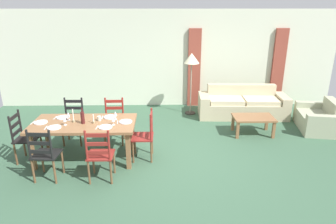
# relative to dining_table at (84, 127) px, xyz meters

# --- Properties ---
(ground_plane) EXTENTS (9.60, 9.60, 0.02)m
(ground_plane) POSITION_rel_dining_table_xyz_m (1.58, 0.04, -0.67)
(ground_plane) COLOR #385A42
(wall_far) EXTENTS (9.60, 0.16, 2.70)m
(wall_far) POSITION_rel_dining_table_xyz_m (1.58, 3.34, 0.69)
(wall_far) COLOR silver
(wall_far) RESTS_ON ground_plane
(curtain_panel_left) EXTENTS (0.35, 0.08, 2.20)m
(curtain_panel_left) POSITION_rel_dining_table_xyz_m (2.37, 3.20, 0.44)
(curtain_panel_left) COLOR brown
(curtain_panel_left) RESTS_ON ground_plane
(curtain_panel_right) EXTENTS (0.35, 0.08, 2.20)m
(curtain_panel_right) POSITION_rel_dining_table_xyz_m (4.77, 3.20, 0.44)
(curtain_panel_right) COLOR brown
(curtain_panel_right) RESTS_ON ground_plane
(dining_table) EXTENTS (1.90, 0.96, 0.75)m
(dining_table) POSITION_rel_dining_table_xyz_m (0.00, 0.00, 0.00)
(dining_table) COLOR brown
(dining_table) RESTS_ON ground_plane
(dining_chair_near_left) EXTENTS (0.45, 0.43, 0.96)m
(dining_chair_near_left) POSITION_rel_dining_table_xyz_m (-0.48, -0.71, -0.19)
(dining_chair_near_left) COLOR black
(dining_chair_near_left) RESTS_ON ground_plane
(dining_chair_near_right) EXTENTS (0.42, 0.40, 0.96)m
(dining_chair_near_right) POSITION_rel_dining_table_xyz_m (0.43, -0.76, -0.19)
(dining_chair_near_right) COLOR maroon
(dining_chair_near_right) RESTS_ON ground_plane
(dining_chair_far_left) EXTENTS (0.43, 0.41, 0.96)m
(dining_chair_far_left) POSITION_rel_dining_table_xyz_m (-0.42, 0.77, -0.19)
(dining_chair_far_left) COLOR black
(dining_chair_far_left) RESTS_ON ground_plane
(dining_chair_far_right) EXTENTS (0.43, 0.41, 0.96)m
(dining_chair_far_right) POSITION_rel_dining_table_xyz_m (0.44, 0.75, -0.19)
(dining_chair_far_right) COLOR maroon
(dining_chair_far_right) RESTS_ON ground_plane
(dining_chair_head_west) EXTENTS (0.40, 0.42, 0.96)m
(dining_chair_head_west) POSITION_rel_dining_table_xyz_m (-1.12, -0.03, -0.19)
(dining_chair_head_west) COLOR black
(dining_chair_head_west) RESTS_ON ground_plane
(dining_chair_head_east) EXTENTS (0.41, 0.43, 0.96)m
(dining_chair_head_east) POSITION_rel_dining_table_xyz_m (1.14, 0.00, -0.19)
(dining_chair_head_east) COLOR maroon
(dining_chair_head_east) RESTS_ON ground_plane
(dinner_plate_near_left) EXTENTS (0.24, 0.24, 0.02)m
(dinner_plate_near_left) POSITION_rel_dining_table_xyz_m (-0.45, -0.25, 0.10)
(dinner_plate_near_left) COLOR white
(dinner_plate_near_left) RESTS_ON dining_table
(fork_near_left) EXTENTS (0.03, 0.17, 0.01)m
(fork_near_left) POSITION_rel_dining_table_xyz_m (-0.60, -0.25, 0.09)
(fork_near_left) COLOR silver
(fork_near_left) RESTS_ON dining_table
(dinner_plate_near_right) EXTENTS (0.24, 0.24, 0.02)m
(dinner_plate_near_right) POSITION_rel_dining_table_xyz_m (0.45, -0.25, 0.10)
(dinner_plate_near_right) COLOR white
(dinner_plate_near_right) RESTS_ON dining_table
(fork_near_right) EXTENTS (0.03, 0.17, 0.01)m
(fork_near_right) POSITION_rel_dining_table_xyz_m (0.30, -0.25, 0.09)
(fork_near_right) COLOR silver
(fork_near_right) RESTS_ON dining_table
(dinner_plate_far_left) EXTENTS (0.24, 0.24, 0.02)m
(dinner_plate_far_left) POSITION_rel_dining_table_xyz_m (-0.45, 0.25, 0.10)
(dinner_plate_far_left) COLOR white
(dinner_plate_far_left) RESTS_ON dining_table
(fork_far_left) EXTENTS (0.03, 0.17, 0.01)m
(fork_far_left) POSITION_rel_dining_table_xyz_m (-0.60, 0.25, 0.09)
(fork_far_left) COLOR silver
(fork_far_left) RESTS_ON dining_table
(dinner_plate_far_right) EXTENTS (0.24, 0.24, 0.02)m
(dinner_plate_far_right) POSITION_rel_dining_table_xyz_m (0.45, 0.25, 0.10)
(dinner_plate_far_right) COLOR white
(dinner_plate_far_right) RESTS_ON dining_table
(fork_far_right) EXTENTS (0.03, 0.17, 0.01)m
(fork_far_right) POSITION_rel_dining_table_xyz_m (0.30, 0.25, 0.09)
(fork_far_right) COLOR silver
(fork_far_right) RESTS_ON dining_table
(dinner_plate_head_west) EXTENTS (0.24, 0.24, 0.02)m
(dinner_plate_head_west) POSITION_rel_dining_table_xyz_m (-0.78, 0.00, 0.10)
(dinner_plate_head_west) COLOR white
(dinner_plate_head_west) RESTS_ON dining_table
(fork_head_west) EXTENTS (0.03, 0.17, 0.01)m
(fork_head_west) POSITION_rel_dining_table_xyz_m (-0.93, 0.00, 0.09)
(fork_head_west) COLOR silver
(fork_head_west) RESTS_ON dining_table
(dinner_plate_head_east) EXTENTS (0.24, 0.24, 0.02)m
(dinner_plate_head_east) POSITION_rel_dining_table_xyz_m (0.78, 0.00, 0.10)
(dinner_plate_head_east) COLOR white
(dinner_plate_head_east) RESTS_ON dining_table
(fork_head_east) EXTENTS (0.03, 0.17, 0.01)m
(fork_head_east) POSITION_rel_dining_table_xyz_m (0.63, 0.00, 0.09)
(fork_head_east) COLOR silver
(fork_head_east) RESTS_ON dining_table
(wine_bottle) EXTENTS (0.07, 0.07, 0.32)m
(wine_bottle) POSITION_rel_dining_table_xyz_m (0.01, -0.04, 0.20)
(wine_bottle) COLOR #471919
(wine_bottle) RESTS_ON dining_table
(wine_glass_near_left) EXTENTS (0.06, 0.06, 0.16)m
(wine_glass_near_left) POSITION_rel_dining_table_xyz_m (-0.30, -0.12, 0.20)
(wine_glass_near_left) COLOR white
(wine_glass_near_left) RESTS_ON dining_table
(wine_glass_near_right) EXTENTS (0.06, 0.06, 0.16)m
(wine_glass_near_right) POSITION_rel_dining_table_xyz_m (0.58, -0.13, 0.20)
(wine_glass_near_right) COLOR white
(wine_glass_near_right) RESTS_ON dining_table
(wine_glass_far_left) EXTENTS (0.06, 0.06, 0.16)m
(wine_glass_far_left) POSITION_rel_dining_table_xyz_m (-0.30, 0.12, 0.20)
(wine_glass_far_left) COLOR white
(wine_glass_far_left) RESTS_ON dining_table
(wine_glass_far_right) EXTENTS (0.06, 0.06, 0.16)m
(wine_glass_far_right) POSITION_rel_dining_table_xyz_m (0.57, 0.14, 0.20)
(wine_glass_far_right) COLOR white
(wine_glass_far_right) RESTS_ON dining_table
(coffee_cup_primary) EXTENTS (0.07, 0.07, 0.09)m
(coffee_cup_primary) POSITION_rel_dining_table_xyz_m (0.28, 0.08, 0.13)
(coffee_cup_primary) COLOR beige
(coffee_cup_primary) RESTS_ON dining_table
(candle_tall) EXTENTS (0.05, 0.05, 0.25)m
(candle_tall) POSITION_rel_dining_table_xyz_m (-0.18, 0.02, 0.16)
(candle_tall) COLOR #998C66
(candle_tall) RESTS_ON dining_table
(candle_short) EXTENTS (0.05, 0.05, 0.17)m
(candle_short) POSITION_rel_dining_table_xyz_m (0.20, -0.04, 0.13)
(candle_short) COLOR #998C66
(candle_short) RESTS_ON dining_table
(couch) EXTENTS (2.31, 0.90, 0.80)m
(couch) POSITION_rel_dining_table_xyz_m (3.58, 2.31, -0.37)
(couch) COLOR #C5B591
(couch) RESTS_ON ground_plane
(coffee_table) EXTENTS (0.90, 0.56, 0.42)m
(coffee_table) POSITION_rel_dining_table_xyz_m (3.52, 1.09, -0.31)
(coffee_table) COLOR brown
(coffee_table) RESTS_ON ground_plane
(armchair_upholstered) EXTENTS (0.98, 1.28, 0.72)m
(armchair_upholstered) POSITION_rel_dining_table_xyz_m (5.19, 1.33, -0.41)
(armchair_upholstered) COLOR #A5AB8B
(armchair_upholstered) RESTS_ON ground_plane
(standing_lamp) EXTENTS (0.40, 0.40, 1.64)m
(standing_lamp) POSITION_rel_dining_table_xyz_m (2.22, 2.49, 0.75)
(standing_lamp) COLOR #332D28
(standing_lamp) RESTS_ON ground_plane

